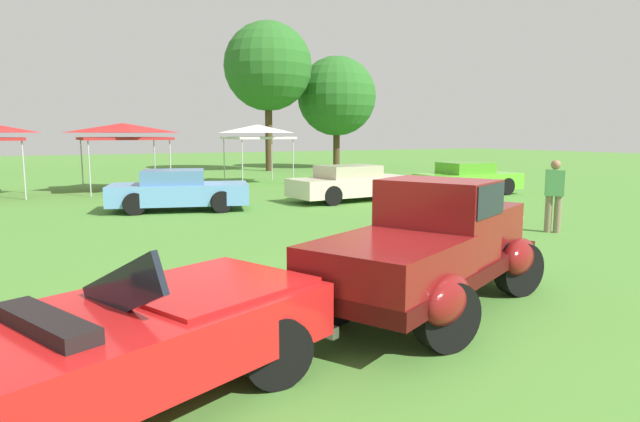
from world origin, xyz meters
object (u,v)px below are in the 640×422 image
Objects in this scene: feature_pickup_truck at (434,244)px; spectator_near_truck at (554,193)px; neighbor_convertible at (111,343)px; canopy_tent_right_field at (258,131)px; show_car_cream at (352,183)px; canopy_tent_center_field at (123,130)px; show_car_skyblue at (178,191)px; show_car_lime at (468,179)px.

feature_pickup_truck reaches higher than spectator_near_truck.
canopy_tent_right_field is at bearing 64.87° from neighbor_convertible.
show_car_cream is 1.38× the size of canopy_tent_center_field.
show_car_skyblue is 1.34× the size of canopy_tent_center_field.
canopy_tent_center_field is (-7.25, 14.49, 1.51)m from spectator_near_truck.
feature_pickup_truck is 11.77m from show_car_cream.
show_car_lime is at bearing -4.21° from show_car_skyblue.
show_car_skyblue is 1.60× the size of canopy_tent_right_field.
show_car_cream is 8.07m from canopy_tent_right_field.
neighbor_convertible is 14.70m from show_car_cream.
canopy_tent_right_field is at bearing 122.22° from show_car_lime.
neighbor_convertible is 1.11× the size of show_car_lime.
show_car_skyblue is (-0.63, 10.93, -0.27)m from feature_pickup_truck.
show_car_skyblue is at bearing -126.68° from canopy_tent_right_field.
canopy_tent_center_field is (-1.10, 17.59, 1.56)m from feature_pickup_truck.
show_car_cream is at bearing -87.86° from canopy_tent_right_field.
canopy_tent_center_field is at bearing 116.56° from spectator_near_truck.
canopy_tent_center_field reaches higher than show_car_cream.
canopy_tent_right_field is at bearing 92.14° from show_car_cream.
neighbor_convertible reaches higher than show_car_lime.
canopy_tent_right_field reaches higher than show_car_lime.
canopy_tent_right_field is (4.93, 18.41, 1.56)m from feature_pickup_truck.
spectator_near_truck is (6.78, -7.83, 0.31)m from show_car_skyblue.
canopy_tent_center_field is 1.19× the size of canopy_tent_right_field.
canopy_tent_center_field is at bearing 80.79° from neighbor_convertible.
spectator_near_truck is at bearing -82.95° from show_car_cream.
canopy_tent_right_field is at bearing 53.32° from show_car_skyblue.
spectator_near_truck is (6.15, 3.10, 0.05)m from feature_pickup_truck.
feature_pickup_truck reaches higher than show_car_skyblue.
show_car_cream is 1.11× the size of show_car_lime.
show_car_lime is at bearing -4.74° from show_car_cream.
canopy_tent_center_field is (-0.47, 6.66, 1.82)m from show_car_skyblue.
canopy_tent_center_field and canopy_tent_right_field have the same top height.
spectator_near_truck is at bearing 20.99° from neighbor_convertible.
neighbor_convertible is at bearing -142.38° from show_car_lime.
show_car_skyblue and show_car_cream have the same top height.
canopy_tent_right_field is (-5.21, 8.27, 1.82)m from show_car_lime.
feature_pickup_truck is at bearing -153.24° from spectator_near_truck.
spectator_near_truck reaches higher than show_car_cream.
spectator_near_truck is 0.62× the size of canopy_tent_right_field.
feature_pickup_truck is 2.61× the size of spectator_near_truck.
spectator_near_truck is at bearing -63.44° from canopy_tent_center_field.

